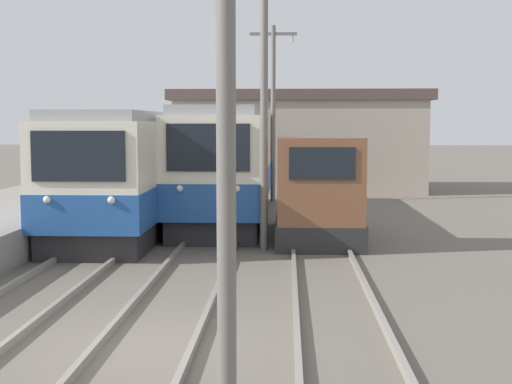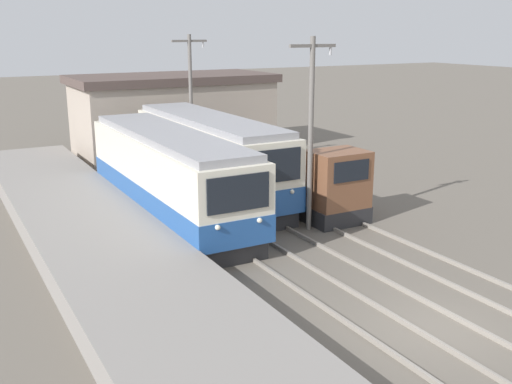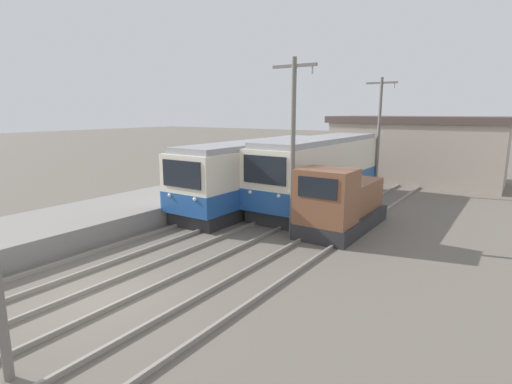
{
  "view_description": "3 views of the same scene",
  "coord_description": "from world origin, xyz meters",
  "px_view_note": "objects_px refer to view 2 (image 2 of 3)",
  "views": [
    {
      "loc": [
        2.32,
        -10.31,
        3.38
      ],
      "look_at": [
        1.44,
        9.46,
        1.46
      ],
      "focal_mm": 50.0,
      "sensor_mm": 36.0,
      "label": 1
    },
    {
      "loc": [
        -11.11,
        -10.3,
        7.68
      ],
      "look_at": [
        -0.35,
        9.11,
        1.66
      ],
      "focal_mm": 42.0,
      "sensor_mm": 36.0,
      "label": 2
    },
    {
      "loc": [
        9.83,
        -6.31,
        5.3
      ],
      "look_at": [
        -0.35,
        8.76,
        1.63
      ],
      "focal_mm": 28.0,
      "sensor_mm": 36.0,
      "label": 3
    }
  ],
  "objects_px": {
    "commuter_train_center": "(210,161)",
    "catenary_mast_mid": "(311,128)",
    "commuter_train_left": "(169,179)",
    "shunting_locomotive": "(314,185)",
    "catenary_mast_far": "(191,99)"
  },
  "relations": [
    {
      "from": "commuter_train_left",
      "to": "catenary_mast_mid",
      "type": "relative_size",
      "value": 1.69
    },
    {
      "from": "commuter_train_left",
      "to": "catenary_mast_mid",
      "type": "bearing_deg",
      "value": -42.74
    },
    {
      "from": "commuter_train_center",
      "to": "shunting_locomotive",
      "type": "xyz_separation_m",
      "value": [
        3.0,
        -4.24,
        -0.59
      ]
    },
    {
      "from": "commuter_train_left",
      "to": "catenary_mast_mid",
      "type": "height_order",
      "value": "catenary_mast_mid"
    },
    {
      "from": "catenary_mast_far",
      "to": "shunting_locomotive",
      "type": "bearing_deg",
      "value": -81.37
    },
    {
      "from": "commuter_train_center",
      "to": "shunting_locomotive",
      "type": "bearing_deg",
      "value": -54.72
    },
    {
      "from": "commuter_train_center",
      "to": "catenary_mast_mid",
      "type": "relative_size",
      "value": 1.61
    },
    {
      "from": "commuter_train_left",
      "to": "commuter_train_center",
      "type": "xyz_separation_m",
      "value": [
        2.8,
        2.09,
        0.08
      ]
    },
    {
      "from": "commuter_train_center",
      "to": "catenary_mast_mid",
      "type": "bearing_deg",
      "value": -76.05
    },
    {
      "from": "shunting_locomotive",
      "to": "catenary_mast_mid",
      "type": "distance_m",
      "value": 3.7
    },
    {
      "from": "catenary_mast_far",
      "to": "commuter_train_left",
      "type": "bearing_deg",
      "value": -119.26
    },
    {
      "from": "commuter_train_center",
      "to": "catenary_mast_mid",
      "type": "distance_m",
      "value": 6.65
    },
    {
      "from": "shunting_locomotive",
      "to": "commuter_train_left",
      "type": "bearing_deg",
      "value": 159.66
    },
    {
      "from": "commuter_train_left",
      "to": "shunting_locomotive",
      "type": "relative_size",
      "value": 2.22
    },
    {
      "from": "commuter_train_left",
      "to": "catenary_mast_far",
      "type": "bearing_deg",
      "value": 60.74
    }
  ]
}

